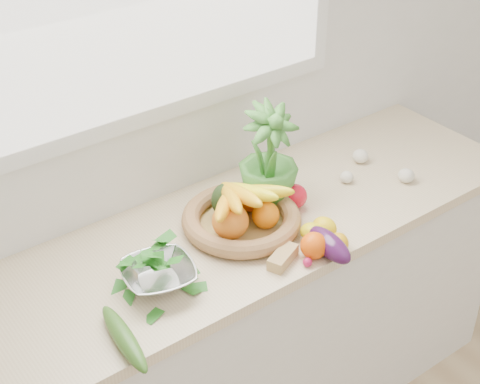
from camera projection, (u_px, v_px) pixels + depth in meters
back_wall at (165, 71)px, 2.28m from camera, size 4.50×0.02×2.70m
counter_cabinet at (225, 341)px, 2.59m from camera, size 2.20×0.58×0.86m
countertop at (224, 239)px, 2.34m from camera, size 2.24×0.62×0.04m
orange_loose at (314, 246)px, 2.21m from camera, size 0.10×0.10×0.08m
lemon_a at (325, 227)px, 2.30m from camera, size 0.08×0.09×0.07m
lemon_b at (339, 243)px, 2.24m from camera, size 0.09×0.09×0.06m
lemon_c at (313, 232)px, 2.28m from camera, size 0.10×0.10×0.06m
apple at (295, 196)px, 2.43m from camera, size 0.10×0.10×0.08m
ginger at (283, 257)px, 2.20m from camera, size 0.13×0.09×0.04m
garlic_a at (347, 177)px, 2.57m from camera, size 0.06×0.06×0.04m
garlic_b at (360, 156)px, 2.68m from camera, size 0.08×0.08×0.05m
garlic_c at (406, 176)px, 2.57m from camera, size 0.06×0.06×0.05m
eggplant at (329, 245)px, 2.22m from camera, size 0.09×0.20×0.08m
cucumber at (124, 338)px, 1.91m from camera, size 0.08×0.28×0.05m
radish at (307, 262)px, 2.19m from camera, size 0.04×0.04×0.03m
potted_herb at (269, 157)px, 2.37m from camera, size 0.21×0.21×0.35m
fruit_basket at (241, 214)px, 2.33m from camera, size 0.42×0.42×0.19m
colander_with_spinach at (158, 271)px, 2.09m from camera, size 0.25×0.25×0.11m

